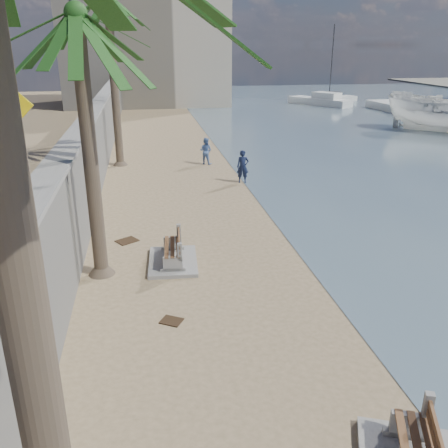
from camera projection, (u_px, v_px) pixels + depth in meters
ground_plane at (311, 408)px, 9.10m from camera, size 140.00×140.00×0.00m
seawall at (101, 138)px, 26.10m from camera, size 0.45×70.00×3.50m
wall_cap at (97, 104)px, 25.46m from camera, size 0.80×70.00×0.12m
end_building at (145, 41)px, 54.25m from camera, size 18.00×12.00×14.00m
bench_far at (173, 252)px, 14.99m from camera, size 1.64×2.30×0.92m
palm_mid at (76, 17)px, 11.89m from camera, size 5.00×5.00×8.18m
pedestrian_sign at (13, 133)px, 7.87m from camera, size 0.78×0.07×2.40m
streetlight at (75, 41)px, 17.01m from camera, size 0.28×0.28×5.12m
person_a at (243, 164)px, 23.66m from camera, size 0.74×0.55×1.88m
person_b at (206, 150)px, 27.42m from camera, size 1.03×0.98×1.70m
yacht_near at (414, 111)px, 47.64m from camera, size 4.51×12.85×1.50m
yacht_far at (319, 102)px, 54.73m from camera, size 5.99×7.50×1.50m
sailboat_west at (329, 100)px, 57.67m from camera, size 7.81×4.54×8.89m
debris_c at (127, 241)px, 16.82m from camera, size 0.89×0.85×0.03m
debris_d at (171, 321)px, 11.93m from camera, size 0.66×0.62×0.03m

